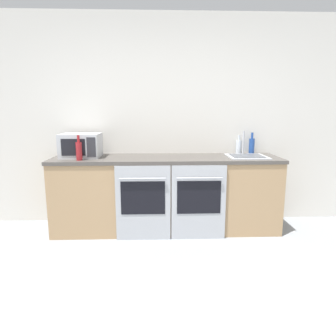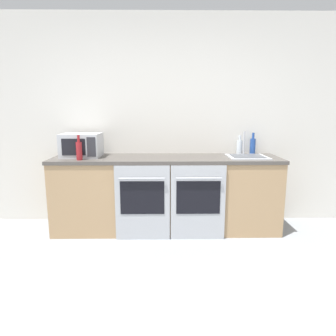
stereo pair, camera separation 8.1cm
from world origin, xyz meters
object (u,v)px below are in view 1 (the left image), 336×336
bottle_red (79,151)px  bottle_clear (239,146)px  bottle_blue (252,145)px  oven_left (143,203)px  oven_right (199,202)px  microwave (81,145)px  sink (247,156)px

bottle_red → bottle_clear: bearing=13.8°
bottle_blue → bottle_red: bottle_red is taller
bottle_blue → bottle_red: bearing=-167.8°
oven_left → bottle_clear: size_ratio=3.63×
oven_right → bottle_red: size_ratio=3.04×
microwave → bottle_clear: bearing=6.2°
oven_right → bottle_red: 1.44m
oven_left → microwave: bearing=152.7°
oven_right → bottle_clear: size_ratio=3.63×
oven_left → bottle_clear: bearing=26.2°
microwave → bottle_blue: bearing=5.2°
oven_left → sink: sink is taller
oven_right → microwave: size_ratio=1.91×
oven_right → bottle_blue: 1.10m
microwave → bottle_blue: 2.11m
bottle_blue → sink: sink is taller
bottle_red → sink: 1.93m
bottle_clear → sink: bearing=-86.5°
sink → microwave: bearing=177.3°
oven_right → bottle_clear: bottle_clear is taller
oven_right → microwave: 1.53m
bottle_clear → bottle_red: bearing=-166.2°
bottle_blue → bottle_red: 2.11m
bottle_clear → bottle_blue: bearing=-6.4°
bottle_clear → sink: sink is taller
oven_left → oven_right: (0.61, 0.00, 0.00)m
sink → oven_left: bearing=-166.7°
oven_right → sink: 0.82m
bottle_clear → bottle_red: size_ratio=0.84×
oven_left → bottle_blue: bearing=22.8°
sink → bottle_clear: bearing=93.5°
oven_left → microwave: (-0.74, 0.38, 0.60)m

